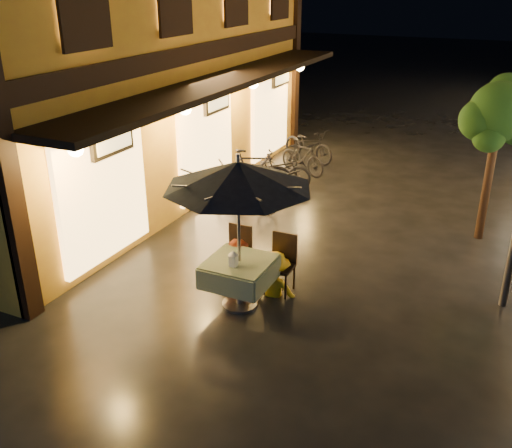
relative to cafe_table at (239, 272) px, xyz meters
The scene contains 15 objects.
ground 0.98m from the cafe_table, 18.41° to the right, with size 90.00×90.00×0.00m, color black.
west_building 6.98m from the cafe_table, 143.00° to the left, with size 5.90×11.40×7.40m.
street_tree 5.61m from the cafe_table, 53.50° to the left, with size 1.43×1.20×3.15m.
cafe_table is the anchor object (origin of this frame).
patio_umbrella 1.56m from the cafe_table, ahead, with size 2.20×2.20×2.46m.
cafe_chair_left 0.84m from the cafe_table, 118.51° to the left, with size 0.42×0.42×0.97m.
cafe_chair_right 0.84m from the cafe_table, 61.49° to the left, with size 0.42×0.42×0.97m.
table_lantern 0.38m from the cafe_table, 90.00° to the right, with size 0.16×0.16×0.25m.
person_orange 0.68m from the cafe_table, 120.83° to the left, with size 0.79×0.62×1.63m, color #C24823.
person_yellow 0.68m from the cafe_table, 59.35° to the left, with size 0.91×0.52×1.40m, color yellow.
bicycle_0 3.94m from the cafe_table, 114.31° to the left, with size 0.53×1.53×0.80m, color black.
bicycle_1 4.92m from the cafe_table, 113.03° to the left, with size 0.52×1.85×1.11m, color black.
bicycle_2 5.42m from the cafe_table, 107.63° to the left, with size 0.61×1.76×0.92m, color black.
bicycle_3 6.65m from the cafe_table, 102.46° to the left, with size 0.42×1.48×0.89m, color black.
bicycle_4 7.84m from the cafe_table, 102.51° to the left, with size 0.61×1.75×0.92m, color black.
Camera 1 is at (2.76, -6.62, 4.74)m, focal length 40.00 mm.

